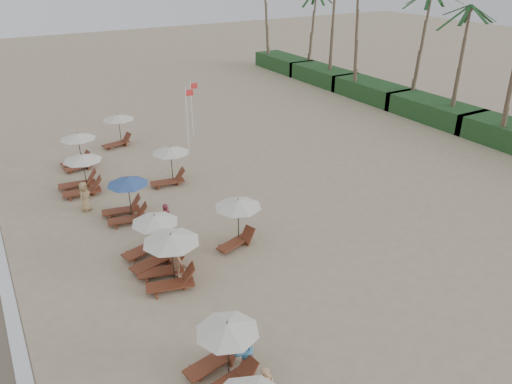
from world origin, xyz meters
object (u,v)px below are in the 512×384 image
lounger_station_5 (80,176)px  inland_station_0 (237,217)px  lounger_station_2 (167,259)px  beachgoer_mid_b (177,260)px  lounger_station_3 (150,241)px  beachgoer_far_a (167,220)px  lounger_station_4 (125,200)px  inland_station_2 (117,127)px  inland_station_1 (169,163)px  beachgoer_mid_a (242,349)px  flag_pole_near (187,118)px  lounger_station_1 (221,353)px  beachgoer_far_b (85,197)px  lounger_station_6 (77,150)px

lounger_station_5 → inland_station_0: 10.80m
lounger_station_2 → beachgoer_mid_b: 0.61m
lounger_station_3 → beachgoer_far_a: lounger_station_3 is taller
inland_station_0 → beachgoer_mid_b: inland_station_0 is taller
beachgoer_far_a → lounger_station_3: bearing=-3.3°
lounger_station_2 → lounger_station_4: lounger_station_4 is taller
inland_station_2 → inland_station_1: bearing=-84.2°
inland_station_1 → beachgoer_mid_a: (-3.38, -15.00, -0.42)m
inland_station_1 → flag_pole_near: (2.93, 3.87, 1.21)m
inland_station_1 → flag_pole_near: bearing=52.9°
lounger_station_3 → beachgoer_mid_b: size_ratio=1.63×
beachgoer_far_a → beachgoer_mid_b: bearing=22.7°
lounger_station_2 → flag_pole_near: size_ratio=0.58×
lounger_station_1 → beachgoer_far_b: lounger_station_1 is taller
beachgoer_mid_b → lounger_station_4: bearing=-14.8°
lounger_station_1 → lounger_station_2: size_ratio=0.92×
lounger_station_3 → inland_station_0: bearing=-10.8°
lounger_station_3 → beachgoer_mid_a: size_ratio=1.42×
lounger_station_4 → inland_station_2: bearing=75.8°
lounger_station_5 → lounger_station_1: bearing=-87.3°
lounger_station_2 → flag_pole_near: flag_pole_near is taller
beachgoer_far_a → beachgoer_mid_a: bearing=30.4°
lounger_station_4 → beachgoer_mid_b: 6.12m
lounger_station_6 → beachgoer_mid_b: lounger_station_6 is taller
lounger_station_2 → beachgoer_far_b: lounger_station_2 is taller
lounger_station_3 → inland_station_1: bearing=62.7°
beachgoer_mid_a → lounger_station_6: bearing=-121.4°
flag_pole_near → beachgoer_mid_b: bearing=-115.4°
lounger_station_3 → lounger_station_4: size_ratio=1.04×
inland_station_0 → inland_station_1: same height
inland_station_0 → beachgoer_mid_b: 3.63m
inland_station_0 → inland_station_1: 7.99m
inland_station_2 → beachgoer_far_a: size_ratio=1.56×
beachgoer_mid_a → inland_station_2: bearing=-130.1°
lounger_station_1 → inland_station_0: (4.32, 6.95, 0.40)m
lounger_station_4 → lounger_station_5: size_ratio=0.95×
inland_station_1 → beachgoer_far_b: (-5.19, -0.94, -0.53)m
lounger_station_4 → inland_station_0: (3.79, -5.07, 0.37)m
lounger_station_6 → inland_station_1: size_ratio=0.91×
lounger_station_5 → flag_pole_near: size_ratio=0.58×
inland_station_1 → beachgoer_far_a: (-2.34, -5.56, -0.49)m
inland_station_0 → inland_station_2: bearing=93.7°
lounger_station_6 → inland_station_1: (4.19, -5.32, 0.14)m
beachgoer_mid_a → lounger_station_3: bearing=-121.1°
inland_station_1 → lounger_station_3: bearing=-117.3°
lounger_station_4 → inland_station_2: size_ratio=0.95×
lounger_station_1 → lounger_station_2: lounger_station_2 is taller
lounger_station_2 → lounger_station_3: (-0.06, 1.96, -0.17)m
inland_station_0 → beachgoer_far_b: 8.91m
lounger_station_5 → lounger_station_4: bearing=-73.8°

